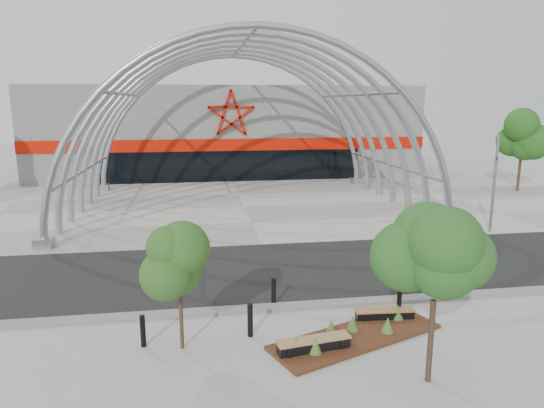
{
  "coord_description": "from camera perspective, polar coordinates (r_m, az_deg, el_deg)",
  "views": [
    {
      "loc": [
        -2.94,
        -14.78,
        6.6
      ],
      "look_at": [
        0.0,
        4.0,
        2.6
      ],
      "focal_mm": 32.0,
      "sensor_mm": 36.0,
      "label": 1
    }
  ],
  "objects": [
    {
      "name": "bollard_2",
      "position": [
        16.22,
        0.2,
        -10.31
      ],
      "size": [
        0.15,
        0.15,
        0.95
      ],
      "primitive_type": "cylinder",
      "color": "black",
      "rests_on": "ground"
    },
    {
      "name": "bg_tree_1",
      "position": [
        40.65,
        27.44,
        7.25
      ],
      "size": [
        2.7,
        2.7,
        5.91
      ],
      "color": "black",
      "rests_on": "ground"
    },
    {
      "name": "planting_bed",
      "position": [
        14.46,
        9.64,
        -14.87
      ],
      "size": [
        5.4,
        3.4,
        0.55
      ],
      "color": "#3E1A0E",
      "rests_on": "ground"
    },
    {
      "name": "bollard_3",
      "position": [
        15.91,
        14.73,
        -11.26
      ],
      "size": [
        0.15,
        0.15,
        0.91
      ],
      "primitive_type": "cylinder",
      "color": "black",
      "rests_on": "ground"
    },
    {
      "name": "bollard_0",
      "position": [
        14.18,
        -14.95,
        -14.24
      ],
      "size": [
        0.15,
        0.15,
        0.91
      ],
      "primitive_type": "cylinder",
      "color": "black",
      "rests_on": "ground"
    },
    {
      "name": "bollard_4",
      "position": [
        18.02,
        20.82,
        -8.47
      ],
      "size": [
        0.18,
        0.18,
        1.14
      ],
      "primitive_type": "cylinder",
      "color": "black",
      "rests_on": "ground"
    },
    {
      "name": "street_tree_1",
      "position": [
        11.83,
        18.74,
        -6.92
      ],
      "size": [
        1.72,
        1.72,
        4.06
      ],
      "color": "black",
      "rests_on": "ground"
    },
    {
      "name": "kerb",
      "position": [
        16.2,
        2.37,
        -11.94
      ],
      "size": [
        60.0,
        0.5,
        0.12
      ],
      "primitive_type": "cube",
      "color": "slate",
      "rests_on": "ground"
    },
    {
      "name": "bench_0",
      "position": [
        13.56,
        4.92,
        -16.29
      ],
      "size": [
        2.09,
        0.76,
        0.43
      ],
      "color": "black",
      "rests_on": "ground"
    },
    {
      "name": "ground",
      "position": [
        16.45,
        2.2,
        -11.78
      ],
      "size": [
        140.0,
        140.0,
        0.0
      ],
      "primitive_type": "plane",
      "color": "#9C9C97",
      "rests_on": "ground"
    },
    {
      "name": "arena_building",
      "position": [
        48.39,
        -5.46,
        8.75
      ],
      "size": [
        34.0,
        15.24,
        8.0
      ],
      "color": "slate",
      "rests_on": "ground"
    },
    {
      "name": "road",
      "position": [
        19.65,
        0.23,
        -7.71
      ],
      "size": [
        140.0,
        7.0,
        0.02
      ],
      "primitive_type": "cube",
      "color": "black",
      "rests_on": "ground"
    },
    {
      "name": "street_tree_0",
      "position": [
        13.11,
        -10.88,
        -7.08
      ],
      "size": [
        1.46,
        1.46,
        3.32
      ],
      "color": "#332616",
      "rests_on": "ground"
    },
    {
      "name": "bollard_1",
      "position": [
        14.26,
        -2.59,
        -13.48
      ],
      "size": [
        0.16,
        0.16,
        0.99
      ],
      "primitive_type": "cylinder",
      "color": "black",
      "rests_on": "ground"
    },
    {
      "name": "signal_pole",
      "position": [
        27.02,
        24.69,
        2.35
      ],
      "size": [
        0.26,
        0.71,
        5.04
      ],
      "color": "gray",
      "rests_on": "ground"
    },
    {
      "name": "vault_canopy",
      "position": [
        31.12,
        -3.27,
        -0.34
      ],
      "size": [
        20.8,
        15.8,
        20.36
      ],
      "color": "#979CA2",
      "rests_on": "ground"
    },
    {
      "name": "forecourt",
      "position": [
        31.12,
        -3.27,
        -0.34
      ],
      "size": [
        60.0,
        17.0,
        0.04
      ],
      "primitive_type": "cube",
      "color": "gray",
      "rests_on": "ground"
    },
    {
      "name": "bench_1",
      "position": [
        15.66,
        13.1,
        -12.62
      ],
      "size": [
        1.84,
        0.52,
        0.38
      ],
      "color": "black",
      "rests_on": "ground"
    }
  ]
}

